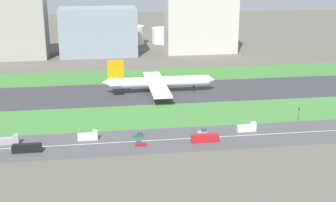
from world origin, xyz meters
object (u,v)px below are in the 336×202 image
(car_0, at_px, (138,135))
(fuel_tank_west, at_px, (133,35))
(airliner, at_px, (157,82))
(bus_1, at_px, (27,148))
(office_tower, at_px, (201,19))
(truck_1, at_px, (247,128))
(fuel_tank_centre, at_px, (163,36))
(car_1, at_px, (140,144))
(fuel_tank_east, at_px, (197,35))
(terminal_building, at_px, (21,26))
(traffic_light, at_px, (299,114))
(truck_0, at_px, (88,136))
(car_2, at_px, (203,132))
(bus_0, at_px, (205,138))
(hangar_building, at_px, (98,32))
(truck_2, at_px, (9,140))

(car_0, bearing_deg, fuel_tank_west, 86.17)
(airliner, bearing_deg, bus_1, -128.54)
(airliner, height_order, fuel_tank_west, airliner)
(office_tower, bearing_deg, truck_1, -95.64)
(office_tower, height_order, fuel_tank_centre, office_tower)
(car_1, relative_size, fuel_tank_east, 0.23)
(car_0, distance_m, terminal_building, 197.47)
(car_0, distance_m, traffic_light, 76.54)
(truck_0, relative_size, terminal_building, 0.17)
(car_2, height_order, office_tower, office_tower)
(truck_1, relative_size, fuel_tank_centre, 0.43)
(bus_1, xyz_separation_m, car_2, (73.75, 10.00, -0.90))
(bus_1, height_order, bus_0, same)
(truck_0, height_order, terminal_building, terminal_building)
(car_1, xyz_separation_m, fuel_tank_east, (73.70, 237.00, 5.73))
(car_2, height_order, fuel_tank_east, fuel_tank_east)
(traffic_light, relative_size, hangar_building, 0.12)
(truck_2, relative_size, truck_1, 1.00)
(car_2, bearing_deg, terminal_building, 119.11)
(office_tower, bearing_deg, bus_0, -101.59)
(traffic_light, distance_m, fuel_tank_east, 219.03)
(car_0, height_order, car_1, same)
(bus_0, relative_size, hangar_building, 0.20)
(truck_0, bearing_deg, traffic_light, 4.69)
(bus_1, relative_size, truck_2, 1.38)
(airliner, distance_m, fuel_tank_west, 159.02)
(airliner, distance_m, truck_0, 78.09)
(truck_1, bearing_deg, bus_0, -154.94)
(truck_0, xyz_separation_m, car_1, (21.19, -10.00, -0.75))
(truck_0, distance_m, fuel_tank_centre, 235.72)
(truck_0, height_order, office_tower, office_tower)
(airliner, relative_size, fuel_tank_west, 3.28)
(car_2, height_order, truck_2, truck_2)
(bus_1, distance_m, truck_0, 26.02)
(fuel_tank_west, bearing_deg, bus_0, -87.12)
(car_1, bearing_deg, fuel_tank_centre, -100.08)
(truck_2, xyz_separation_m, car_1, (53.67, -10.00, -0.75))
(truck_1, bearing_deg, fuel_tank_west, 98.35)
(car_2, xyz_separation_m, hangar_building, (-43.41, 182.00, 17.52))
(airliner, height_order, traffic_light, airliner)
(car_2, distance_m, truck_0, 49.74)
(truck_2, relative_size, car_1, 1.91)
(truck_1, height_order, office_tower, office_tower)
(truck_1, bearing_deg, fuel_tank_centre, 91.65)
(truck_0, distance_m, truck_2, 32.48)
(airliner, xyz_separation_m, truck_0, (-38.12, -68.00, -4.56))
(fuel_tank_centre, bearing_deg, office_tower, -61.41)
(airliner, relative_size, bus_1, 5.60)
(bus_1, distance_m, terminal_building, 195.26)
(fuel_tank_west, bearing_deg, fuel_tank_east, 0.00)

